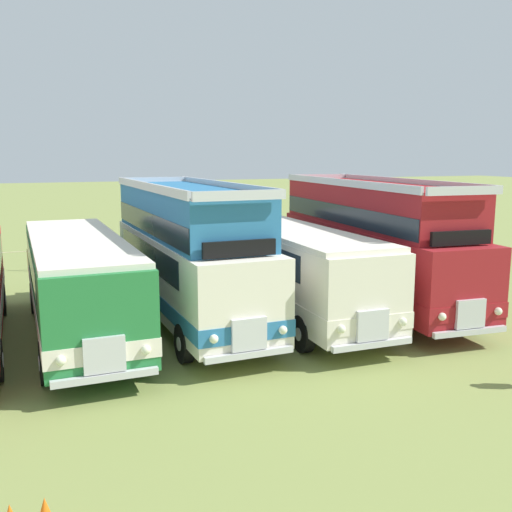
{
  "coord_description": "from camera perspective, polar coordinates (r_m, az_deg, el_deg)",
  "views": [
    {
      "loc": [
        -4.43,
        -17.62,
        5.39
      ],
      "look_at": [
        2.53,
        0.78,
        1.94
      ],
      "focal_mm": 41.07,
      "sensor_mm": 36.0,
      "label": 1
    }
  ],
  "objects": [
    {
      "name": "bus_fourth_in_row",
      "position": [
        19.85,
        2.81,
        -0.6
      ],
      "size": [
        2.63,
        11.16,
        2.99
      ],
      "color": "silver",
      "rests_on": "ground"
    },
    {
      "name": "bus_second_in_row",
      "position": [
        18.04,
        -16.97,
        -2.11
      ],
      "size": [
        2.85,
        10.46,
        2.99
      ],
      "color": "#237538",
      "rests_on": "ground"
    },
    {
      "name": "bus_fifth_in_row",
      "position": [
        21.32,
        11.18,
        1.6
      ],
      "size": [
        3.14,
        11.18,
        4.52
      ],
      "color": "maroon",
      "rests_on": "ground"
    },
    {
      "name": "rope_fence_line",
      "position": [
        29.41,
        -11.79,
        0.49
      ],
      "size": [
        19.59,
        0.08,
        1.05
      ],
      "color": "#8C704C",
      "rests_on": "ground"
    },
    {
      "name": "ground_plane",
      "position": [
        18.95,
        -6.38,
        -6.64
      ],
      "size": [
        200.0,
        200.0,
        0.0
      ],
      "primitive_type": "plane",
      "color": "olive"
    },
    {
      "name": "bus_third_in_row",
      "position": [
        18.6,
        -6.68,
        0.5
      ],
      "size": [
        2.94,
        10.14,
        4.52
      ],
      "color": "silver",
      "rests_on": "ground"
    }
  ]
}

